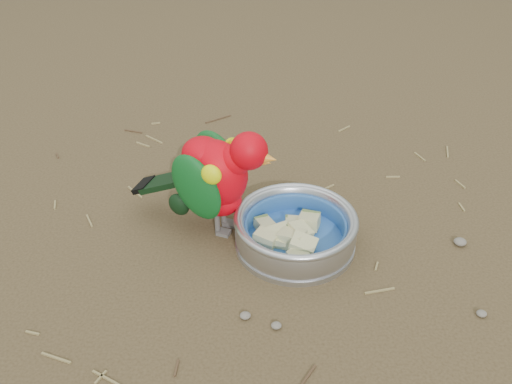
# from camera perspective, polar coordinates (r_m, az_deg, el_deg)

# --- Properties ---
(ground) EXTENTS (60.00, 60.00, 0.00)m
(ground) POSITION_cam_1_polar(r_m,az_deg,el_deg) (0.98, 0.17, -5.11)
(ground) COLOR #4C3C25
(food_bowl) EXTENTS (0.20, 0.20, 0.02)m
(food_bowl) POSITION_cam_1_polar(r_m,az_deg,el_deg) (0.97, 3.91, -4.98)
(food_bowl) COLOR #B2B2BA
(food_bowl) RESTS_ON ground
(bowl_wall) EXTENTS (0.20, 0.20, 0.04)m
(bowl_wall) POSITION_cam_1_polar(r_m,az_deg,el_deg) (0.95, 3.98, -3.60)
(bowl_wall) COLOR #B2B2BA
(bowl_wall) RESTS_ON food_bowl
(fruit_wedges) EXTENTS (0.12, 0.12, 0.03)m
(fruit_wedges) POSITION_cam_1_polar(r_m,az_deg,el_deg) (0.96, 3.97, -3.92)
(fruit_wedges) COLOR #CBC88B
(fruit_wedges) RESTS_ON food_bowl
(lory_parrot) EXTENTS (0.26, 0.19, 0.19)m
(lory_parrot) POSITION_cam_1_polar(r_m,az_deg,el_deg) (0.96, -3.99, 0.97)
(lory_parrot) COLOR red
(lory_parrot) RESTS_ON ground
(ground_debris) EXTENTS (0.90, 0.80, 0.01)m
(ground_debris) POSITION_cam_1_polar(r_m,az_deg,el_deg) (1.01, 2.44, -3.56)
(ground_debris) COLOR olive
(ground_debris) RESTS_ON ground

